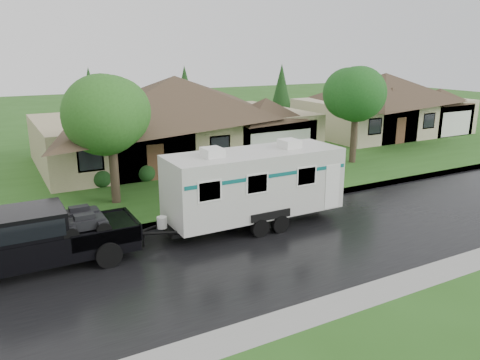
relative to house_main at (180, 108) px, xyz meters
The scene contains 11 objects.
ground 14.48m from the house_main, 99.41° to the right, with size 140.00×140.00×0.00m, color #28551A.
road 16.40m from the house_main, 98.24° to the right, with size 140.00×8.00×0.01m, color black.
curb 12.32m from the house_main, 101.19° to the right, with size 140.00×0.50×0.15m, color gray.
lawn 4.36m from the house_main, 153.11° to the left, with size 140.00×26.00×0.15m, color #28551A.
house_main is the anchor object (origin of this frame).
house_neighbor 19.98m from the house_main, ahead, with size 15.12×9.72×6.45m.
tree_left_green 10.28m from the house_main, 130.38° to the right, with size 3.90×3.90×6.45m.
tree_right_green 11.77m from the house_main, 35.97° to the right, with size 3.93×3.93×6.51m.
shrub_row 5.42m from the house_main, 93.69° to the right, with size 13.60×1.00×1.00m.
pickup_truck 17.42m from the house_main, 128.89° to the right, with size 6.59×2.51×2.20m.
travel_trailer 13.68m from the house_main, 98.51° to the right, with size 8.13×2.86×3.65m.
Camera 1 is at (-9.57, -16.21, 7.46)m, focal length 35.00 mm.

